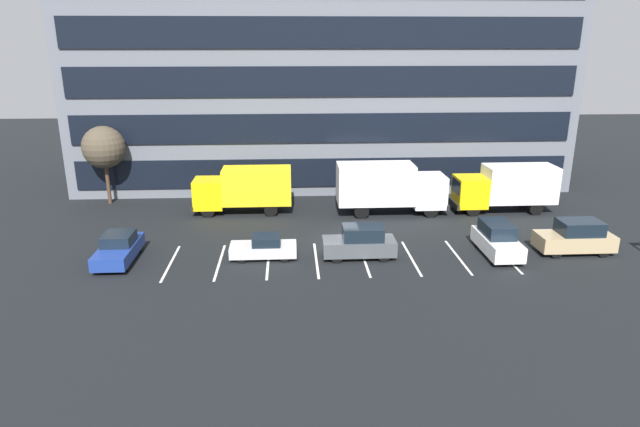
{
  "coord_description": "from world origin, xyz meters",
  "views": [
    {
      "loc": [
        -2.86,
        -32.39,
        12.27
      ],
      "look_at": [
        -0.93,
        1.83,
        1.4
      ],
      "focal_mm": 30.85,
      "sensor_mm": 36.0,
      "label": 1
    }
  ],
  "objects_px": {
    "sedan_silver": "(264,247)",
    "suv_charcoal": "(360,243)",
    "suv_white": "(497,239)",
    "box_truck_yellow": "(506,186)",
    "bare_tree": "(104,148)",
    "sedan_navy": "(119,248)",
    "box_truck_white": "(389,186)",
    "suv_tan": "(576,237)",
    "box_truck_yellow_all": "(245,188)"
  },
  "relations": [
    {
      "from": "box_truck_yellow_all",
      "to": "sedan_silver",
      "type": "distance_m",
      "value": 9.28
    },
    {
      "from": "suv_charcoal",
      "to": "bare_tree",
      "type": "xyz_separation_m",
      "value": [
        -18.18,
        12.3,
        3.5
      ]
    },
    {
      "from": "sedan_navy",
      "to": "box_truck_white",
      "type": "bearing_deg",
      "value": 25.57
    },
    {
      "from": "bare_tree",
      "to": "box_truck_yellow_all",
      "type": "bearing_deg",
      "value": -15.8
    },
    {
      "from": "box_truck_yellow",
      "to": "suv_white",
      "type": "relative_size",
      "value": 1.73
    },
    {
      "from": "suv_charcoal",
      "to": "suv_white",
      "type": "distance_m",
      "value": 8.2
    },
    {
      "from": "box_truck_white",
      "to": "box_truck_yellow",
      "type": "bearing_deg",
      "value": 0.19
    },
    {
      "from": "box_truck_white",
      "to": "sedan_navy",
      "type": "xyz_separation_m",
      "value": [
        -17.16,
        -8.21,
        -1.33
      ]
    },
    {
      "from": "suv_charcoal",
      "to": "suv_tan",
      "type": "relative_size",
      "value": 0.95
    },
    {
      "from": "bare_tree",
      "to": "box_truck_white",
      "type": "bearing_deg",
      "value": -10.2
    },
    {
      "from": "bare_tree",
      "to": "suv_tan",
      "type": "bearing_deg",
      "value": -21.48
    },
    {
      "from": "box_truck_yellow_all",
      "to": "suv_tan",
      "type": "distance_m",
      "value": 22.38
    },
    {
      "from": "box_truck_yellow",
      "to": "bare_tree",
      "type": "xyz_separation_m",
      "value": [
        -30.12,
        3.81,
        2.48
      ]
    },
    {
      "from": "box_truck_white",
      "to": "suv_white",
      "type": "xyz_separation_m",
      "value": [
        5.03,
        -8.44,
        -1.15
      ]
    },
    {
      "from": "box_truck_yellow_all",
      "to": "sedan_silver",
      "type": "height_order",
      "value": "box_truck_yellow_all"
    },
    {
      "from": "sedan_silver",
      "to": "suv_charcoal",
      "type": "xyz_separation_m",
      "value": [
        5.62,
        -0.22,
        0.27
      ]
    },
    {
      "from": "box_truck_yellow",
      "to": "sedan_navy",
      "type": "height_order",
      "value": "box_truck_yellow"
    },
    {
      "from": "box_truck_yellow",
      "to": "suv_tan",
      "type": "xyz_separation_m",
      "value": [
        1.06,
        -8.46,
        -0.97
      ]
    },
    {
      "from": "suv_charcoal",
      "to": "bare_tree",
      "type": "relative_size",
      "value": 0.7
    },
    {
      "from": "suv_tan",
      "to": "bare_tree",
      "type": "relative_size",
      "value": 0.74
    },
    {
      "from": "box_truck_yellow",
      "to": "bare_tree",
      "type": "bearing_deg",
      "value": 172.79
    },
    {
      "from": "sedan_navy",
      "to": "sedan_silver",
      "type": "bearing_deg",
      "value": -0.24
    },
    {
      "from": "sedan_silver",
      "to": "suv_white",
      "type": "relative_size",
      "value": 0.9
    },
    {
      "from": "suv_charcoal",
      "to": "suv_tan",
      "type": "xyz_separation_m",
      "value": [
        13.01,
        0.03,
        0.05
      ]
    },
    {
      "from": "box_truck_white",
      "to": "sedan_silver",
      "type": "bearing_deg",
      "value": -136.84
    },
    {
      "from": "box_truck_yellow",
      "to": "sedan_navy",
      "type": "bearing_deg",
      "value": -162.37
    },
    {
      "from": "box_truck_yellow_all",
      "to": "box_truck_yellow",
      "type": "relative_size",
      "value": 0.97
    },
    {
      "from": "sedan_silver",
      "to": "suv_charcoal",
      "type": "distance_m",
      "value": 5.63
    },
    {
      "from": "sedan_silver",
      "to": "suv_white",
      "type": "distance_m",
      "value": 13.83
    },
    {
      "from": "suv_white",
      "to": "box_truck_yellow",
      "type": "bearing_deg",
      "value": 66.18
    },
    {
      "from": "box_truck_white",
      "to": "bare_tree",
      "type": "bearing_deg",
      "value": 169.8
    },
    {
      "from": "sedan_navy",
      "to": "suv_charcoal",
      "type": "xyz_separation_m",
      "value": [
        13.99,
        -0.25,
        0.16
      ]
    },
    {
      "from": "bare_tree",
      "to": "sedan_silver",
      "type": "bearing_deg",
      "value": -43.91
    },
    {
      "from": "sedan_silver",
      "to": "box_truck_yellow",
      "type": "bearing_deg",
      "value": 25.22
    },
    {
      "from": "suv_white",
      "to": "bare_tree",
      "type": "bearing_deg",
      "value": 155.04
    },
    {
      "from": "box_truck_white",
      "to": "sedan_navy",
      "type": "height_order",
      "value": "box_truck_white"
    },
    {
      "from": "suv_white",
      "to": "box_truck_yellow_all",
      "type": "bearing_deg",
      "value": 149.36
    },
    {
      "from": "box_truck_yellow_all",
      "to": "suv_tan",
      "type": "xyz_separation_m",
      "value": [
        20.38,
        -9.21,
        -0.91
      ]
    },
    {
      "from": "box_truck_yellow",
      "to": "suv_charcoal",
      "type": "height_order",
      "value": "box_truck_yellow"
    },
    {
      "from": "suv_tan",
      "to": "bare_tree",
      "type": "bearing_deg",
      "value": 158.52
    },
    {
      "from": "suv_tan",
      "to": "suv_white",
      "type": "distance_m",
      "value": 4.8
    },
    {
      "from": "sedan_navy",
      "to": "suv_tan",
      "type": "height_order",
      "value": "suv_tan"
    },
    {
      "from": "bare_tree",
      "to": "sedan_navy",
      "type": "bearing_deg",
      "value": -70.85
    },
    {
      "from": "suv_charcoal",
      "to": "bare_tree",
      "type": "distance_m",
      "value": 22.23
    },
    {
      "from": "box_truck_white",
      "to": "bare_tree",
      "type": "xyz_separation_m",
      "value": [
        -21.35,
        3.84,
        2.33
      ]
    },
    {
      "from": "suv_white",
      "to": "sedan_silver",
      "type": "bearing_deg",
      "value": 179.19
    },
    {
      "from": "sedan_silver",
      "to": "suv_white",
      "type": "bearing_deg",
      "value": -0.81
    },
    {
      "from": "box_truck_yellow_all",
      "to": "suv_white",
      "type": "relative_size",
      "value": 1.68
    },
    {
      "from": "box_truck_yellow",
      "to": "sedan_silver",
      "type": "xyz_separation_m",
      "value": [
        -17.57,
        -8.27,
        -1.29
      ]
    },
    {
      "from": "sedan_navy",
      "to": "bare_tree",
      "type": "bearing_deg",
      "value": 109.15
    }
  ]
}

